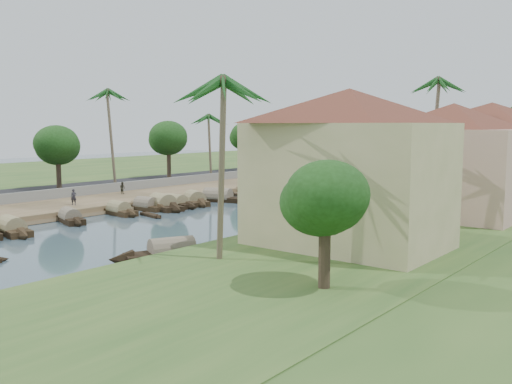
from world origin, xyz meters
The scene contains 42 objects.
ground centered at (0.00, 0.00, 0.00)m, with size 220.00×220.00×0.00m, color #3E525D.
left_bank centered at (-16.00, 20.00, 0.40)m, with size 10.00×180.00×0.80m, color brown.
right_bank centered at (19.00, 20.00, 0.60)m, with size 16.00×180.00×1.20m, color #2B4D1E.
road centered at (-24.50, 20.00, 0.70)m, with size 8.00×180.00×1.40m, color black.
retaining_wall centered at (-20.20, 20.00, 1.35)m, with size 0.40×180.00×1.10m, color gray.
far_left_fill centered at (-51.00, 20.00, 0.68)m, with size 45.00×220.00×1.35m, color #2B4D1E.
treeline centered at (0.00, 100.00, 4.00)m, with size 120.00×14.00×8.00m.
bridge centered at (0.00, 72.00, 1.72)m, with size 28.00×4.00×2.40m.
building_near centered at (18.99, -2.00, 6.38)m, with size 14.85×14.85×10.20m.
building_mid centered at (19.99, 14.00, 6.13)m, with size 14.11×14.11×9.70m.
building_far centered at (18.99, 28.00, 6.38)m, with size 15.59×15.59×10.20m.
sampan_2 centered at (-8.13, -10.53, 0.41)m, with size 8.16×3.07×2.12m.
sampan_3 centered at (-9.14, -4.25, 0.41)m, with size 6.95×3.39×1.89m.
sampan_4 centered at (-9.35, 1.53, 0.41)m, with size 6.84×2.26×1.95m.
sampan_5 centered at (-8.61, 6.72, 0.42)m, with size 8.37×3.82×2.55m.
sampan_6 centered at (-9.61, 5.34, 0.41)m, with size 6.75×1.96×2.03m.
sampan_7 centered at (-8.91, 8.89, 0.41)m, with size 7.65×2.21×2.03m.
sampan_8 centered at (-8.65, 11.67, 0.42)m, with size 7.48×4.87×2.30m.
sampan_9 centered at (-8.30, 15.26, 0.42)m, with size 9.55×4.54×2.36m.
sampan_10 centered at (-9.32, 23.02, 0.41)m, with size 7.68×2.63×2.10m.
sampan_11 centered at (-8.34, 22.90, 0.41)m, with size 6.99×2.83×2.00m.
sampan_12 centered at (-9.55, 25.46, 0.41)m, with size 7.95×3.84×1.92m.
sampan_13 centered at (-9.09, 26.53, 0.40)m, with size 6.70×3.01×1.85m.
sampan_14 centered at (9.04, -8.29, 0.41)m, with size 5.24×8.67×2.15m.
sampan_15 centered at (10.16, 11.06, 0.41)m, with size 1.76×7.09×1.94m.
sampan_16 centered at (9.24, 24.59, 0.41)m, with size 1.95×8.17×2.01m.
canoe_1 centered at (-5.90, 2.74, 0.10)m, with size 4.40×1.68×0.70m.
canoe_2 centered at (-8.66, 21.04, 0.10)m, with size 5.83×2.27×0.84m.
palm_0 centered at (15.00, -9.91, 11.38)m, with size 3.20×3.20×11.99m.
palm_1 centered at (16.00, 5.45, 10.49)m, with size 3.20×3.20×11.05m.
palm_2 centered at (15.00, 22.10, 13.24)m, with size 3.20×3.20×13.93m.
palm_3 centered at (16.00, 38.53, 9.72)m, with size 3.20×3.20×10.27m.
palm_5 centered at (-24.00, 12.18, 13.15)m, with size 3.20×3.20×13.61m.
palm_6 centered at (-22.00, 28.60, 10.19)m, with size 3.20×3.20×10.55m.
palm_8 centered at (-20.50, 61.92, 12.18)m, with size 3.20×3.20×12.61m.
tree_2 centered at (-24.00, 4.09, 6.53)m, with size 5.28×5.28×7.38m.
tree_3 centered at (-24.00, 21.96, 7.05)m, with size 5.49×5.49×7.99m.
tree_4 centered at (-24.00, 39.47, 7.03)m, with size 5.24×5.24×7.87m.
tree_5 centered at (-24.00, 53.61, 7.04)m, with size 4.74×4.74×7.69m.
tree_7 centered at (23.00, -11.22, 5.48)m, with size 4.04×4.04×6.03m.
person_near centered at (-14.08, -0.51, 1.63)m, with size 0.60×0.40×1.65m, color #27262D.
person_far centered at (-17.72, 8.61, 1.52)m, with size 0.70×0.55×1.45m, color #333123.
Camera 1 is at (37.32, -34.41, 9.13)m, focal length 40.00 mm.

